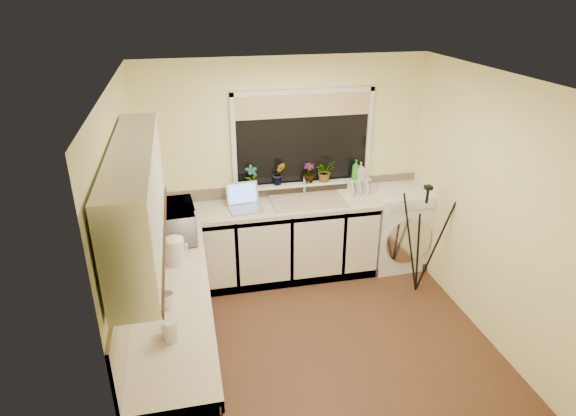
{
  "coord_description": "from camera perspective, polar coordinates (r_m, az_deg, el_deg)",
  "views": [
    {
      "loc": [
        -1.1,
        -3.68,
        3.11
      ],
      "look_at": [
        -0.17,
        0.55,
        1.15
      ],
      "focal_mm": 30.77,
      "sensor_mm": 36.0,
      "label": 1
    }
  ],
  "objects": [
    {
      "name": "laptop",
      "position": [
        5.37,
        -5.08,
        0.72
      ],
      "size": [
        0.38,
        0.37,
        0.26
      ],
      "rotation": [
        0.0,
        0.0,
        0.09
      ],
      "color": "#A4A4AC",
      "rests_on": "worktop_back"
    },
    {
      "name": "cup_back",
      "position": [
        5.81,
        9.75,
        2.21
      ],
      "size": [
        0.14,
        0.14,
        0.11
      ],
      "primitive_type": "imported",
      "rotation": [
        0.0,
        0.0,
        0.04
      ],
      "color": "beige",
      "rests_on": "worktop_back"
    },
    {
      "name": "washing_machine",
      "position": [
        6.06,
        12.41,
        -2.05
      ],
      "size": [
        0.69,
        0.67,
        0.95
      ],
      "primitive_type": "cube",
      "rotation": [
        0.0,
        0.0,
        0.03
      ],
      "color": "white",
      "rests_on": "floor"
    },
    {
      "name": "plant_d",
      "position": [
        5.66,
        4.25,
        4.28
      ],
      "size": [
        0.28,
        0.26,
        0.25
      ],
      "primitive_type": "imported",
      "rotation": [
        0.0,
        0.0,
        0.41
      ],
      "color": "#999999",
      "rests_on": "windowsill"
    },
    {
      "name": "window_glass",
      "position": [
        5.55,
        1.72,
        8.01
      ],
      "size": [
        1.5,
        0.02,
        1.0
      ],
      "primitive_type": "cube",
      "color": "black",
      "rests_on": "wall_back"
    },
    {
      "name": "windowsill",
      "position": [
        5.66,
        1.79,
        2.85
      ],
      "size": [
        1.6,
        0.14,
        0.03
      ],
      "primitive_type": "cube",
      "color": "white",
      "rests_on": "wall_back"
    },
    {
      "name": "worktop_left",
      "position": [
        4.05,
        -13.32,
        -9.76
      ],
      "size": [
        0.6,
        2.4,
        0.04
      ],
      "primitive_type": "cube",
      "color": "beige",
      "rests_on": "base_cabinet_left"
    },
    {
      "name": "tripod",
      "position": [
        5.47,
        15.2,
        -3.6
      ],
      "size": [
        0.71,
        0.71,
        1.25
      ],
      "primitive_type": null,
      "rotation": [
        0.0,
        0.0,
        -0.14
      ],
      "color": "black",
      "rests_on": "floor"
    },
    {
      "name": "wall_left",
      "position": [
        4.16,
        -17.9,
        -3.83
      ],
      "size": [
        0.0,
        3.0,
        3.0
      ],
      "primitive_type": "plane",
      "rotation": [
        1.57,
        0.0,
        1.57
      ],
      "color": "#FBF7A7",
      "rests_on": "ground"
    },
    {
      "name": "ceiling",
      "position": [
        3.9,
        4.35,
        14.55
      ],
      "size": [
        3.2,
        3.2,
        0.0
      ],
      "primitive_type": "plane",
      "rotation": [
        3.14,
        0.0,
        0.0
      ],
      "color": "white",
      "rests_on": "ground"
    },
    {
      "name": "microwave",
      "position": [
        4.8,
        -12.98,
        -1.59
      ],
      "size": [
        0.43,
        0.6,
        0.32
      ],
      "primitive_type": "imported",
      "rotation": [
        0.0,
        0.0,
        1.64
      ],
      "color": "silver",
      "rests_on": "worktop_left"
    },
    {
      "name": "floor",
      "position": [
        4.94,
        3.43,
        -14.71
      ],
      "size": [
        3.2,
        3.2,
        0.0
      ],
      "primitive_type": "plane",
      "color": "brown",
      "rests_on": "ground"
    },
    {
      "name": "plant_a",
      "position": [
        5.47,
        -4.22,
        3.64
      ],
      "size": [
        0.16,
        0.13,
        0.26
      ],
      "primitive_type": "imported",
      "rotation": [
        0.0,
        0.0,
        0.26
      ],
      "color": "#999999",
      "rests_on": "windowsill"
    },
    {
      "name": "window_blind",
      "position": [
        5.43,
        1.83,
        11.74
      ],
      "size": [
        1.5,
        0.02,
        0.25
      ],
      "primitive_type": "cube",
      "color": "tan",
      "rests_on": "wall_back"
    },
    {
      "name": "soap_bottle_green",
      "position": [
        5.76,
        7.83,
        4.42
      ],
      "size": [
        0.1,
        0.1,
        0.24
      ],
      "primitive_type": "imported",
      "rotation": [
        0.0,
        0.0,
        0.13
      ],
      "color": "green",
      "rests_on": "windowsill"
    },
    {
      "name": "wall_front",
      "position": [
        3.08,
        11.69,
        -13.91
      ],
      "size": [
        3.2,
        0.0,
        3.2
      ],
      "primitive_type": "plane",
      "rotation": [
        -1.57,
        0.0,
        0.0
      ],
      "color": "#FBF7A7",
      "rests_on": "ground"
    },
    {
      "name": "wall_right",
      "position": [
        4.93,
        22.01,
        0.03
      ],
      "size": [
        0.0,
        3.0,
        3.0
      ],
      "primitive_type": "plane",
      "rotation": [
        1.57,
        0.0,
        -1.57
      ],
      "color": "#FBF7A7",
      "rests_on": "ground"
    },
    {
      "name": "steel_jar",
      "position": [
        3.85,
        -13.73,
        -10.34
      ],
      "size": [
        0.09,
        0.09,
        0.12
      ],
      "primitive_type": "cylinder",
      "color": "silver",
      "rests_on": "worktop_left"
    },
    {
      "name": "glass_jug",
      "position": [
        3.53,
        -13.35,
        -13.61
      ],
      "size": [
        0.11,
        0.11,
        0.15
      ],
      "primitive_type": "cylinder",
      "color": "silver",
      "rests_on": "worktop_left"
    },
    {
      "name": "kettle",
      "position": [
        4.38,
        -12.93,
        -4.92
      ],
      "size": [
        0.17,
        0.17,
        0.23
      ],
      "primitive_type": "cylinder",
      "color": "silver",
      "rests_on": "worktop_left"
    },
    {
      "name": "worktop_back",
      "position": [
        5.47,
        0.32,
        0.32
      ],
      "size": [
        3.2,
        0.6,
        0.04
      ],
      "primitive_type": "cube",
      "color": "beige",
      "rests_on": "base_cabinet_back"
    },
    {
      "name": "splashback_back",
      "position": [
        5.7,
        -0.31,
        2.3
      ],
      "size": [
        3.2,
        0.02,
        0.14
      ],
      "primitive_type": "cube",
      "color": "beige",
      "rests_on": "wall_back"
    },
    {
      "name": "base_cabinet_left",
      "position": [
        4.32,
        -12.73,
        -14.72
      ],
      "size": [
        0.54,
        2.4,
        0.86
      ],
      "primitive_type": "cube",
      "color": "silver",
      "rests_on": "floor"
    },
    {
      "name": "plant_b",
      "position": [
        5.55,
        -1.08,
        4.01
      ],
      "size": [
        0.15,
        0.12,
        0.26
      ],
      "primitive_type": "imported",
      "rotation": [
        0.0,
        0.0,
        -0.01
      ],
      "color": "#999999",
      "rests_on": "windowsill"
    },
    {
      "name": "base_cabinet_back",
      "position": [
        5.62,
        -2.94,
        -4.17
      ],
      "size": [
        2.55,
        0.6,
        0.86
      ],
      "primitive_type": "cube",
      "color": "silver",
      "rests_on": "floor"
    },
    {
      "name": "cup_left",
      "position": [
        3.6,
        -13.81,
        -13.41
      ],
      "size": [
        0.1,
        0.1,
        0.09
      ],
      "primitive_type": "imported",
      "rotation": [
        0.0,
        0.0,
        0.06
      ],
      "color": "beige",
      "rests_on": "worktop_left"
    },
    {
      "name": "faucet",
      "position": [
        5.62,
        1.91,
        2.53
      ],
      "size": [
        0.03,
        0.03,
        0.24
      ],
      "primitive_type": "cylinder",
      "color": "silver",
      "rests_on": "worktop_back"
    },
    {
      "name": "soap_bottle_clear",
      "position": [
        5.79,
        8.39,
        4.31
      ],
      "size": [
        0.1,
        0.1,
        0.2
      ],
      "primitive_type": "imported",
      "rotation": [
        0.0,
        0.0,
        -0.13
      ],
      "color": "#999999",
      "rests_on": "windowsill"
    },
    {
      "name": "wall_back",
      "position": [
        5.62,
        -0.35,
        4.75
      ],
      "size": [
        3.2,
        0.0,
        3.2
      ],
      "primitive_type": "plane",
      "rotation": [
        1.57,
        0.0,
        0.0
      ],
      "color": "#FBF7A7",
      "rests_on": "ground"
    },
    {
      "name": "splashback_left",
      "position": [
        3.95,
        -17.86,
        -7.11
      ],
      "size": [
        0.02,
        2.4,
        0.45
      ],
      "primitive_type": "cube",
      "color": "beige",
      "rests_on": "wall_left"
    },
    {
      "name": "sink",
      "position": [
        5.51,
        2.35,
        0.81
      ],
      "size": [
        0.82,
        0.46,
        0.03
      ],
      "primitive_type": "cube",
      "color": "tan",
      "rests_on": "worktop_back"
    },
    {
      "name": "upper_cabinet",
      "position": [
        3.5,
        -17.02,
        1.3
      ],
      "size": [
        0.28,
        1.9,
        0.7
      ],
      "primitive_type": "cube",
      "color": "silver",
      "rests_on": "wall_left"
    },
    {
      "name": "plant_c",
      "position": [
        5.62,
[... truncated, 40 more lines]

